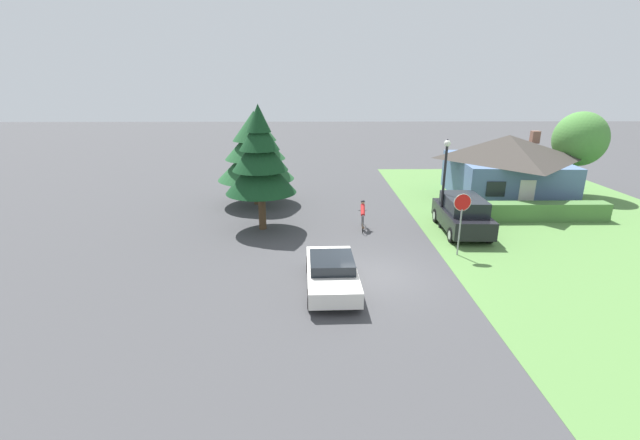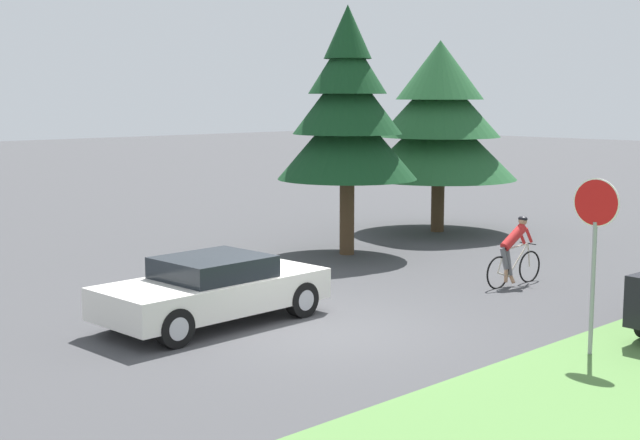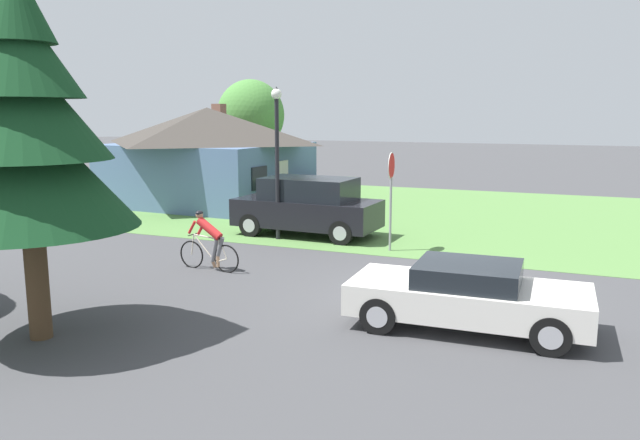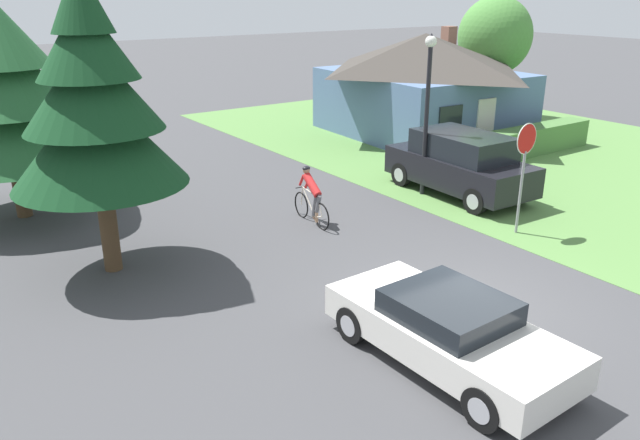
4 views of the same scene
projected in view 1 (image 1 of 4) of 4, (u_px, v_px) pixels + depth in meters
name	position (u px, v px, depth m)	size (l,w,h in m)	color
ground_plane	(373.00, 276.00, 17.26)	(140.00, 140.00, 0.00)	#424244
grass_verge_right	(590.00, 240.00, 21.23)	(16.00, 36.00, 0.01)	#568442
cottage_house	(506.00, 166.00, 28.40)	(7.50, 8.35, 4.36)	slate
hedge_row	(527.00, 212.00, 24.04)	(9.04, 0.90, 1.03)	#4C7A3D
sedan_left_lane	(332.00, 273.00, 16.07)	(1.98, 4.36, 1.24)	silver
cyclist	(363.00, 216.00, 22.52)	(0.44, 1.83, 1.54)	black
parked_suv_right	(462.00, 214.00, 22.06)	(2.19, 4.72, 1.90)	black
stop_sign	(462.00, 212.00, 18.73)	(0.77, 0.07, 2.86)	gray
street_lamp	(445.00, 173.00, 22.00)	(0.33, 0.33, 4.75)	black
conifer_tall_near	(260.00, 160.00, 21.67)	(3.65, 3.65, 6.46)	#4C3823
conifer_tall_far	(255.00, 151.00, 26.40)	(4.76, 4.76, 5.81)	#4C3823
deciduous_tree_right	(580.00, 139.00, 28.56)	(3.42, 3.42, 5.62)	#4C3823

